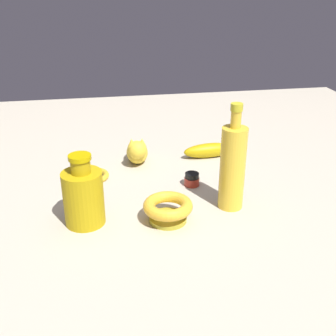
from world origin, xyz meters
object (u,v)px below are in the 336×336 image
nail_polish_jar (192,179)px  bottle_tall (233,166)px  bottle_short (83,196)px  bangle (93,176)px  banana (209,150)px  cat_figurine (137,151)px  bowl (168,208)px

nail_polish_jar → bottle_tall: 0.17m
bottle_short → bangle: 0.24m
bottle_short → bottle_tall: bearing=92.4°
nail_polish_jar → banana: (-0.18, 0.10, 0.01)m
cat_figurine → bowl: bearing=5.9°
bowl → bottle_tall: (-0.04, 0.16, 0.08)m
nail_polish_jar → bottle_short: 0.32m
bowl → cat_figurine: (-0.34, -0.04, 0.01)m
bottle_short → bangle: size_ratio=1.85×
cat_figurine → bangle: size_ratio=1.58×
bottle_tall → banana: 0.32m
nail_polish_jar → cat_figurine: size_ratio=0.28×
bottle_tall → bangle: (-0.22, -0.33, -0.10)m
banana → bottle_short: 0.50m
bottle_short → bangle: bottle_short is taller
bottle_short → bangle: bearing=175.3°
nail_polish_jar → cat_figurine: (-0.17, -0.13, 0.02)m
banana → bottle_short: (0.32, -0.38, 0.05)m
bottle_tall → bottle_short: (0.01, -0.35, -0.04)m
nail_polish_jar → bowl: (0.17, -0.10, 0.02)m
banana → bangle: size_ratio=1.82×
bowl → bottle_tall: bottle_tall is taller
bottle_tall → nail_polish_jar: bearing=-151.8°
bottle_tall → bottle_short: size_ratio=1.55×
bottle_tall → bottle_short: 0.36m
bowl → cat_figurine: bearing=-174.1°
bowl → banana: bearing=151.0°
banana → bottle_tall: bearing=80.6°
bottle_tall → bangle: 0.41m
nail_polish_jar → bangle: (-0.09, -0.27, -0.01)m
bowl → banana: (-0.35, 0.19, -0.01)m
bowl → cat_figurine: 0.34m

